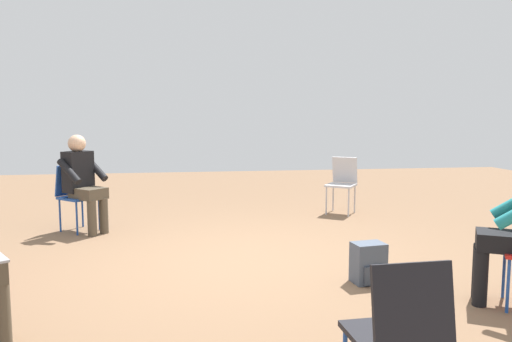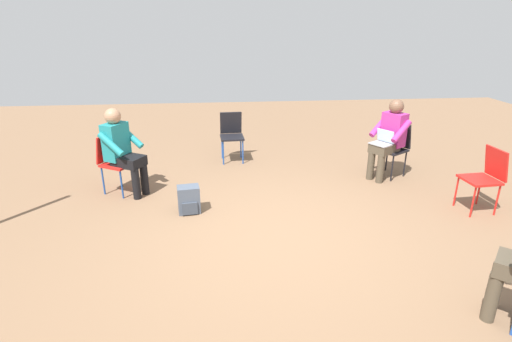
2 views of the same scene
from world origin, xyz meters
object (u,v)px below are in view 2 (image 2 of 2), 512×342
chair_west (232,133)px  person_with_laptop (389,135)px  chair_northwest (394,145)px  person_in_teal (122,147)px  chair_southwest (114,159)px  backpack_near_laptop_user (189,201)px  chair_north (486,175)px

chair_west → person_with_laptop: person_with_laptop is taller
chair_northwest → person_with_laptop: person_with_laptop is taller
chair_northwest → person_in_teal: 4.14m
chair_southwest → chair_northwest: size_ratio=1.00×
chair_northwest → chair_southwest: bearing=61.6°
backpack_near_laptop_user → chair_west: bearing=162.5°
chair_southwest → person_with_laptop: bearing=122.4°
person_with_laptop → backpack_near_laptop_user: size_ratio=3.44×
chair_west → backpack_near_laptop_user: bearing=70.0°
chair_southwest → chair_north: size_ratio=1.00×
chair_north → person_with_laptop: size_ratio=0.69×
chair_west → backpack_near_laptop_user: (2.04, -0.64, -0.34)m
chair_west → chair_northwest: (0.99, 2.54, 0.00)m
person_with_laptop → person_in_teal: (0.25, -3.98, 0.00)m
chair_northwest → backpack_near_laptop_user: (1.05, -3.18, -0.34)m
person_in_teal → backpack_near_laptop_user: size_ratio=3.44×
person_with_laptop → chair_west: bearing=33.8°
person_in_teal → backpack_near_laptop_user: person_in_teal is taller
backpack_near_laptop_user → person_in_teal: bearing=-126.9°
person_with_laptop → person_in_teal: size_ratio=1.00×
chair_west → person_in_teal: (1.33, -1.58, 0.20)m
chair_southwest → person_with_laptop: person_with_laptop is taller
person_with_laptop → chair_northwest: bearing=-90.0°
chair_southwest → backpack_near_laptop_user: (0.79, 1.08, -0.34)m
chair_west → backpack_near_laptop_user: 2.16m
chair_southwest → chair_west: bearing=155.9°
chair_west → chair_northwest: size_ratio=1.00×
chair_west → backpack_near_laptop_user: chair_west is taller
chair_southwest → chair_northwest: 4.28m
chair_west → chair_southwest: bearing=33.4°
chair_southwest → chair_north: same height
person_in_teal → chair_southwest: bearing=-90.0°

